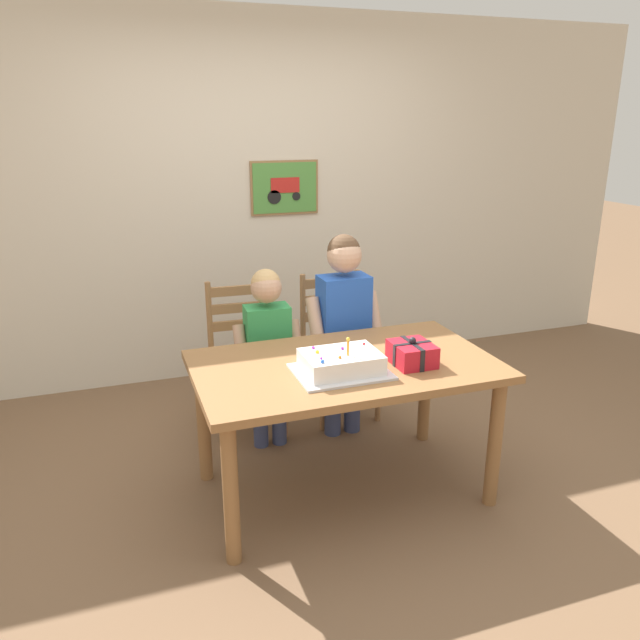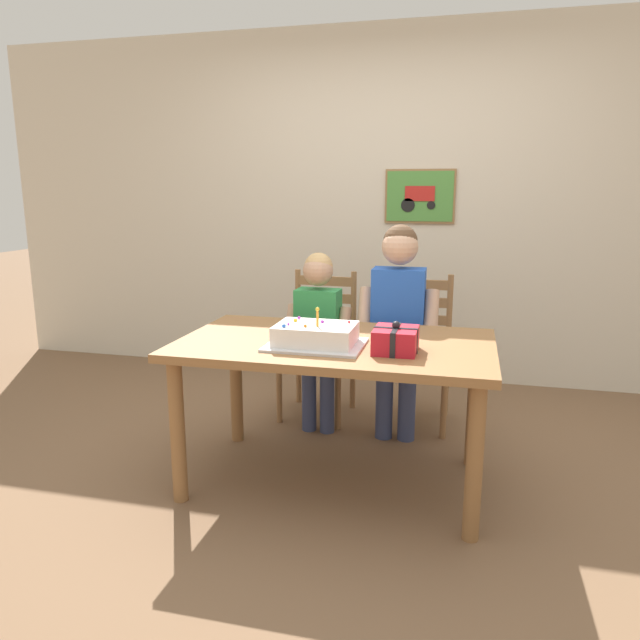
% 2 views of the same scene
% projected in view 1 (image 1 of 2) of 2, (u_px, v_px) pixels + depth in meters
% --- Properties ---
extents(ground_plane, '(20.00, 20.00, 0.00)m').
position_uv_depth(ground_plane, '(343.00, 489.00, 3.33)').
color(ground_plane, brown).
extents(back_wall, '(6.40, 0.11, 2.60)m').
position_uv_depth(back_wall, '(253.00, 200.00, 4.58)').
color(back_wall, beige).
rests_on(back_wall, ground).
extents(dining_table, '(1.49, 0.88, 0.73)m').
position_uv_depth(dining_table, '(345.00, 380.00, 3.13)').
color(dining_table, olive).
rests_on(dining_table, ground).
extents(birthday_cake, '(0.44, 0.34, 0.19)m').
position_uv_depth(birthday_cake, '(341.00, 363.00, 2.96)').
color(birthday_cake, silver).
rests_on(birthday_cake, dining_table).
extents(gift_box_red_large, '(0.20, 0.22, 0.14)m').
position_uv_depth(gift_box_red_large, '(412.00, 354.00, 3.07)').
color(gift_box_red_large, red).
rests_on(gift_box_red_large, dining_table).
extents(chair_left, '(0.44, 0.44, 0.92)m').
position_uv_depth(chair_left, '(245.00, 356.00, 3.89)').
color(chair_left, '#996B42').
rests_on(chair_left, ground).
extents(chair_right, '(0.42, 0.42, 0.92)m').
position_uv_depth(chair_right, '(338.00, 345.00, 4.09)').
color(chair_right, '#996B42').
rests_on(chair_right, ground).
extents(child_older, '(0.45, 0.26, 1.25)m').
position_uv_depth(child_older, '(344.00, 317.00, 3.70)').
color(child_older, '#38426B').
rests_on(child_older, ground).
extents(child_younger, '(0.39, 0.23, 1.08)m').
position_uv_depth(child_younger, '(268.00, 342.00, 3.58)').
color(child_younger, '#38426B').
rests_on(child_younger, ground).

